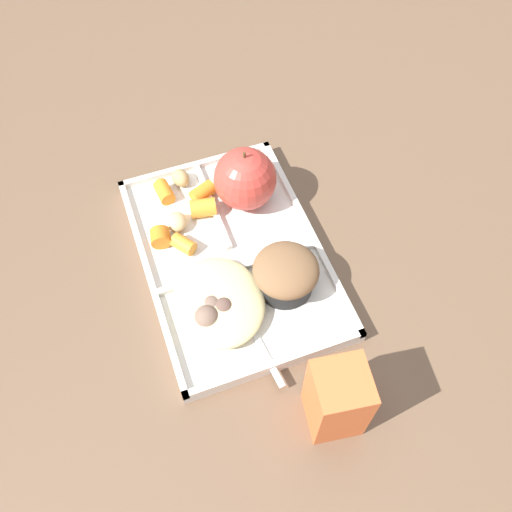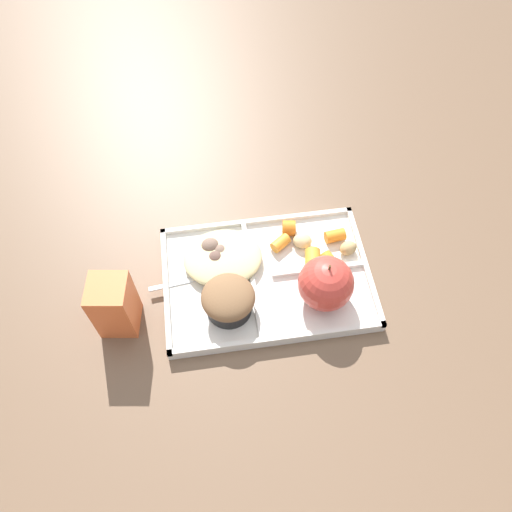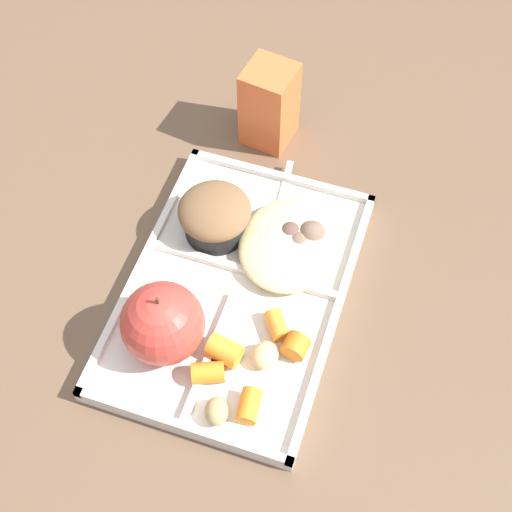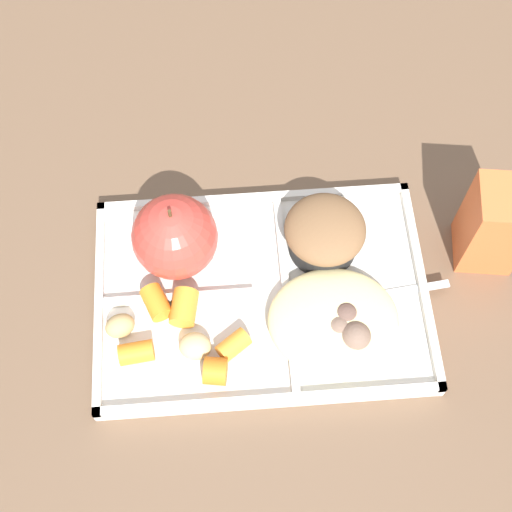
{
  "view_description": "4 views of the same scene",
  "coord_description": "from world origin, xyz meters",
  "views": [
    {
      "loc": [
        0.4,
        -0.11,
        0.65
      ],
      "look_at": [
        0.02,
        0.03,
        0.03
      ],
      "focal_mm": 39.18,
      "sensor_mm": 36.0,
      "label": 1
    },
    {
      "loc": [
        0.08,
        0.42,
        0.75
      ],
      "look_at": [
        0.01,
        -0.03,
        0.04
      ],
      "focal_mm": 35.36,
      "sensor_mm": 36.0,
      "label": 2
    },
    {
      "loc": [
        -0.39,
        -0.15,
        0.74
      ],
      "look_at": [
        0.04,
        -0.01,
        0.03
      ],
      "focal_mm": 51.92,
      "sensor_mm": 36.0,
      "label": 3
    },
    {
      "loc": [
        -0.03,
        -0.3,
        0.71
      ],
      "look_at": [
        -0.0,
        0.03,
        0.05
      ],
      "focal_mm": 51.15,
      "sensor_mm": 36.0,
      "label": 4
    }
  ],
  "objects": [
    {
      "name": "meatball_back",
      "position": [
        0.07,
        -0.05,
        0.03
      ],
      "size": [
        0.03,
        0.03,
        0.03
      ],
      "primitive_type": "sphere",
      "color": "#755B4C",
      "rests_on": "lunch_tray"
    },
    {
      "name": "lunch_tray",
      "position": [
        -0.0,
        -0.0,
        0.01
      ],
      "size": [
        0.34,
        0.24,
        0.02
      ],
      "color": "silver",
      "rests_on": "ground"
    },
    {
      "name": "ground",
      "position": [
        0.0,
        0.0,
        0.0
      ],
      "size": [
        6.0,
        6.0,
        0.0
      ],
      "primitive_type": "plane",
      "color": "brown"
    },
    {
      "name": "carrot_slice_small",
      "position": [
        -0.05,
        -0.08,
        0.03
      ],
      "size": [
        0.03,
        0.03,
        0.03
      ],
      "primitive_type": "cylinder",
      "rotation": [
        0.0,
        1.57,
        6.13
      ],
      "color": "orange",
      "rests_on": "lunch_tray"
    },
    {
      "name": "meatball_side",
      "position": [
        0.08,
        -0.04,
        0.03
      ],
      "size": [
        0.03,
        0.03,
        0.03
      ],
      "primitive_type": "sphere",
      "color": "brown",
      "rests_on": "lunch_tray"
    },
    {
      "name": "plastic_fork",
      "position": [
        0.11,
        -0.01,
        0.01
      ],
      "size": [
        0.15,
        0.03,
        0.0
      ],
      "color": "silver",
      "rests_on": "lunch_tray"
    },
    {
      "name": "potato_chunk_browned",
      "position": [
        -0.07,
        -0.06,
        0.02
      ],
      "size": [
        0.04,
        0.03,
        0.02
      ],
      "primitive_type": "ellipsoid",
      "rotation": [
        0.0,
        0.0,
        2.99
      ],
      "color": "tan",
      "rests_on": "lunch_tray"
    },
    {
      "name": "meatball_center",
      "position": [
        0.09,
        -0.06,
        0.03
      ],
      "size": [
        0.03,
        0.03,
        0.03
      ],
      "primitive_type": "sphere",
      "color": "#755B4C",
      "rests_on": "lunch_tray"
    },
    {
      "name": "green_apple",
      "position": [
        -0.08,
        0.05,
        0.06
      ],
      "size": [
        0.09,
        0.09,
        0.1
      ],
      "color": "#C63D33",
      "rests_on": "lunch_tray"
    },
    {
      "name": "carrot_slice_large",
      "position": [
        -0.08,
        -0.01,
        0.03
      ],
      "size": [
        0.03,
        0.04,
        0.03
      ],
      "primitive_type": "cylinder",
      "rotation": [
        0.0,
        1.57,
        4.53
      ],
      "color": "orange",
      "rests_on": "lunch_tray"
    },
    {
      "name": "carrot_slice_diagonal",
      "position": [
        -0.11,
        -0.01,
        0.03
      ],
      "size": [
        0.03,
        0.04,
        0.02
      ],
      "primitive_type": "cylinder",
      "rotation": [
        0.0,
        1.57,
        5.11
      ],
      "color": "orange",
      "rests_on": "lunch_tray"
    },
    {
      "name": "potato_chunk_small",
      "position": [
        -0.15,
        -0.03,
        0.03
      ],
      "size": [
        0.04,
        0.03,
        0.02
      ],
      "primitive_type": "ellipsoid",
      "rotation": [
        0.0,
        0.0,
        3.48
      ],
      "color": "tan",
      "rests_on": "lunch_tray"
    },
    {
      "name": "milk_carton",
      "position": [
        0.24,
        0.04,
        0.06
      ],
      "size": [
        0.07,
        0.07,
        0.11
      ],
      "primitive_type": "cube",
      "rotation": [
        0.0,
        0.0,
        -0.14
      ],
      "color": "orange",
      "rests_on": "ground"
    },
    {
      "name": "carrot_slice_tilted",
      "position": [
        -0.13,
        -0.06,
        0.02
      ],
      "size": [
        0.04,
        0.03,
        0.02
      ],
      "primitive_type": "cylinder",
      "rotation": [
        0.0,
        1.57,
        0.11
      ],
      "color": "orange",
      "rests_on": "lunch_tray"
    },
    {
      "name": "carrot_slice_near_corner",
      "position": [
        -0.03,
        -0.06,
        0.02
      ],
      "size": [
        0.04,
        0.04,
        0.02
      ],
      "primitive_type": "cylinder",
      "rotation": [
        0.0,
        1.57,
        0.63
      ],
      "color": "orange",
      "rests_on": "lunch_tray"
    },
    {
      "name": "bran_muffin",
      "position": [
        0.07,
        0.05,
        0.04
      ],
      "size": [
        0.08,
        0.08,
        0.06
      ],
      "color": "black",
      "rests_on": "lunch_tray"
    },
    {
      "name": "egg_noodle_pile",
      "position": [
        0.07,
        -0.04,
        0.03
      ],
      "size": [
        0.13,
        0.11,
        0.03
      ],
      "primitive_type": "ellipsoid",
      "color": "beige",
      "rests_on": "lunch_tray"
    }
  ]
}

